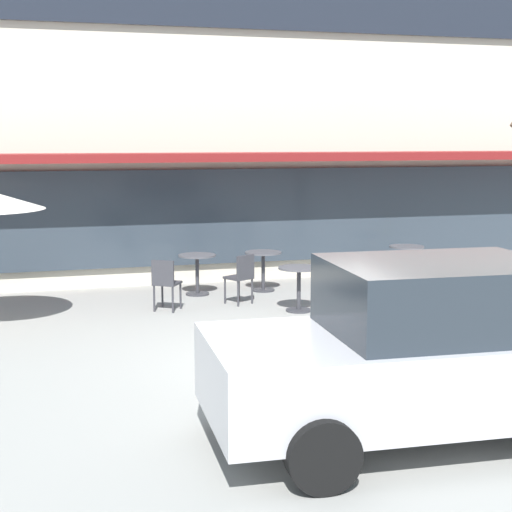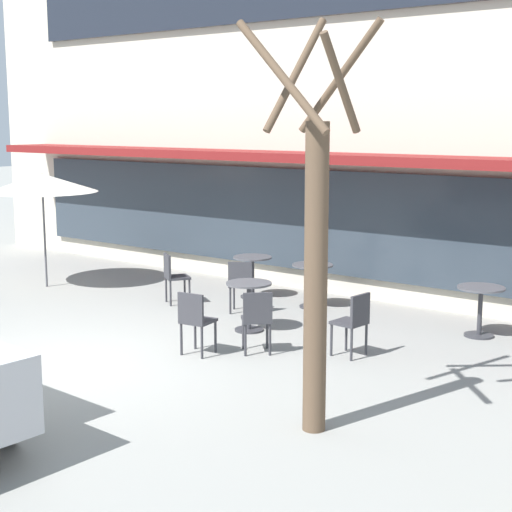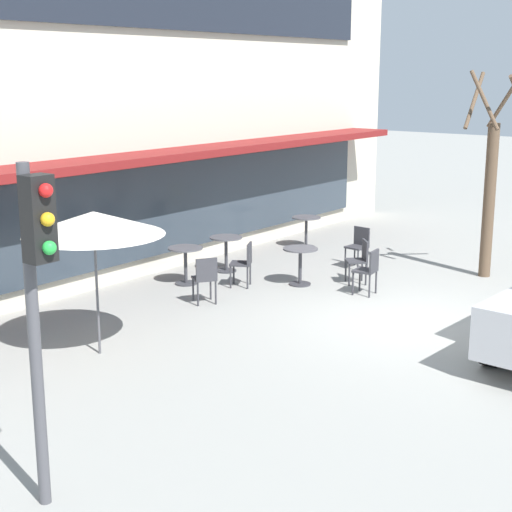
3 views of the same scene
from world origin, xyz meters
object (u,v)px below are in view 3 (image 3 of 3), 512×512
at_px(cafe_table_by_tree, 226,248).
at_px(patio_umbrella_green_folded, 94,223).
at_px(cafe_table_streetside, 306,227).
at_px(cafe_chair_4, 360,258).
at_px(cafe_chair_1, 205,276).
at_px(traffic_light_pole, 37,282).
at_px(cafe_table_near_wall, 300,260).
at_px(cafe_chair_0, 244,261).
at_px(cafe_table_mid_patio, 185,259).
at_px(cafe_chair_2, 369,268).
at_px(street_tree, 490,186).
at_px(cafe_chair_3, 359,244).

bearing_deg(cafe_table_by_tree, patio_umbrella_green_folded, -161.23).
relative_size(cafe_table_streetside, cafe_chair_4, 0.85).
bearing_deg(cafe_table_streetside, cafe_chair_1, -166.41).
height_order(patio_umbrella_green_folded, traffic_light_pole, traffic_light_pole).
relative_size(cafe_table_near_wall, cafe_chair_0, 0.85).
distance_m(cafe_table_near_wall, cafe_chair_1, 2.26).
relative_size(cafe_table_mid_patio, cafe_chair_4, 0.85).
relative_size(cafe_chair_1, cafe_chair_2, 1.00).
xyz_separation_m(cafe_chair_0, traffic_light_pole, (-7.53, -3.57, 1.77)).
height_order(cafe_chair_1, street_tree, street_tree).
bearing_deg(cafe_chair_3, cafe_chair_4, -148.46).
relative_size(cafe_table_by_tree, cafe_chair_1, 0.85).
bearing_deg(cafe_chair_0, cafe_table_by_tree, 56.27).
xyz_separation_m(cafe_table_near_wall, cafe_chair_3, (1.96, -0.19, 0.01)).
distance_m(cafe_table_by_tree, cafe_chair_3, 2.91).
bearing_deg(cafe_chair_1, cafe_chair_4, -26.52).
bearing_deg(cafe_chair_4, street_tree, -40.22).
relative_size(cafe_table_streetside, cafe_chair_3, 0.85).
height_order(cafe_table_by_tree, cafe_chair_4, cafe_chair_4).
height_order(cafe_table_mid_patio, cafe_chair_3, cafe_chair_3).
distance_m(cafe_chair_0, cafe_chair_1, 1.40).
height_order(cafe_table_by_tree, traffic_light_pole, traffic_light_pole).
distance_m(cafe_table_near_wall, traffic_light_pole, 8.95).
height_order(cafe_table_mid_patio, cafe_chair_0, cafe_chair_0).
distance_m(cafe_chair_1, cafe_chair_4, 3.37).
bearing_deg(cafe_chair_0, cafe_table_near_wall, -45.38).
bearing_deg(cafe_table_near_wall, cafe_chair_4, -46.68).
height_order(street_tree, traffic_light_pole, street_tree).
relative_size(cafe_table_mid_patio, street_tree, 0.18).
bearing_deg(cafe_table_near_wall, cafe_chair_2, -82.09).
bearing_deg(cafe_chair_4, patio_umbrella_green_folded, 170.09).
distance_m(cafe_chair_2, cafe_chair_3, 2.17).
height_order(patio_umbrella_green_folded, cafe_chair_0, patio_umbrella_green_folded).
height_order(cafe_chair_2, cafe_chair_4, same).
xyz_separation_m(cafe_table_mid_patio, cafe_chair_3, (3.34, -2.05, 0.01)).
xyz_separation_m(cafe_table_by_tree, patio_umbrella_green_folded, (-5.06, -1.72, 1.51)).
bearing_deg(cafe_table_mid_patio, street_tree, -46.35).
xyz_separation_m(cafe_chair_1, traffic_light_pole, (-6.14, -3.39, 1.77)).
relative_size(cafe_table_by_tree, cafe_table_mid_patio, 1.00).
bearing_deg(cafe_chair_4, traffic_light_pole, -168.37).
bearing_deg(cafe_table_by_tree, cafe_table_streetside, -0.44).
bearing_deg(patio_umbrella_green_folded, cafe_table_streetside, 11.87).
height_order(cafe_table_streetside, patio_umbrella_green_folded, patio_umbrella_green_folded).
relative_size(cafe_chair_4, street_tree, 0.21).
xyz_separation_m(cafe_table_mid_patio, cafe_chair_1, (-0.80, -1.24, 0.01)).
bearing_deg(cafe_table_near_wall, cafe_table_by_tree, 92.38).
distance_m(cafe_table_mid_patio, patio_umbrella_green_folded, 4.39).
bearing_deg(cafe_chair_0, cafe_chair_3, -19.88).
distance_m(cafe_table_near_wall, cafe_chair_4, 1.22).
relative_size(cafe_chair_1, cafe_chair_4, 1.00).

